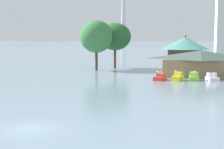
% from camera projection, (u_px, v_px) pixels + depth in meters
% --- Properties ---
extents(ground_plane, '(2000.00, 2000.00, 0.00)m').
position_uv_depth(ground_plane, '(29.00, 129.00, 25.35)').
color(ground_plane, gray).
extents(pedal_boat_red, '(2.17, 3.17, 1.68)m').
position_uv_depth(pedal_boat_red, '(160.00, 77.00, 55.32)').
color(pedal_boat_red, red).
rests_on(pedal_boat_red, ground).
extents(pedal_boat_yellow, '(2.07, 3.08, 1.87)m').
position_uv_depth(pedal_boat_yellow, '(178.00, 77.00, 54.81)').
color(pedal_boat_yellow, yellow).
rests_on(pedal_boat_yellow, ground).
extents(pedal_boat_lime, '(1.71, 2.89, 1.70)m').
position_uv_depth(pedal_boat_lime, '(194.00, 77.00, 55.21)').
color(pedal_boat_lime, '#8CCC3F').
rests_on(pedal_boat_lime, ground).
extents(pedal_boat_white, '(2.33, 2.78, 1.52)m').
position_uv_depth(pedal_boat_white, '(212.00, 77.00, 55.10)').
color(pedal_boat_white, white).
rests_on(pedal_boat_white, ground).
extents(boathouse, '(14.63, 7.79, 4.88)m').
position_uv_depth(boathouse, '(201.00, 63.00, 60.76)').
color(boathouse, '#9E7F5B').
rests_on(boathouse, ground).
extents(green_roof_pavilion, '(11.07, 11.07, 8.08)m').
position_uv_depth(green_roof_pavilion, '(185.00, 50.00, 76.35)').
color(green_roof_pavilion, brown).
rests_on(green_roof_pavilion, ground).
extents(shoreline_tree_tall_left, '(7.17, 7.17, 11.13)m').
position_uv_depth(shoreline_tree_tall_left, '(96.00, 36.00, 72.01)').
color(shoreline_tree_tall_left, brown).
rests_on(shoreline_tree_tall_left, ground).
extents(shoreline_tree_mid, '(7.61, 7.61, 10.74)m').
position_uv_depth(shoreline_tree_mid, '(115.00, 37.00, 77.09)').
color(shoreline_tree_mid, brown).
rests_on(shoreline_tree_mid, ground).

